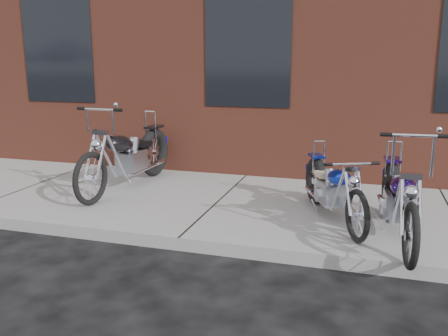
% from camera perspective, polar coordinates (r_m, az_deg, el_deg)
% --- Properties ---
extents(ground, '(120.00, 120.00, 0.00)m').
position_cam_1_polar(ground, '(5.29, -5.49, -9.90)').
color(ground, black).
rests_on(ground, ground).
extents(sidewalk, '(22.00, 3.00, 0.15)m').
position_cam_1_polar(sidewalk, '(6.59, -0.55, -4.51)').
color(sidewalk, gray).
rests_on(sidewalk, ground).
extents(chopper_purple, '(0.53, 2.19, 1.23)m').
position_cam_1_polar(chopper_purple, '(5.46, 20.28, -3.86)').
color(chopper_purple, black).
rests_on(chopper_purple, sidewalk).
extents(chopper_blue, '(0.90, 1.85, 0.87)m').
position_cam_1_polar(chopper_blue, '(5.86, 12.96, -2.65)').
color(chopper_blue, black).
rests_on(chopper_blue, sidewalk).
extents(chopper_third, '(0.61, 2.50, 1.27)m').
position_cam_1_polar(chopper_third, '(7.26, -11.44, 1.14)').
color(chopper_third, black).
rests_on(chopper_third, sidewalk).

